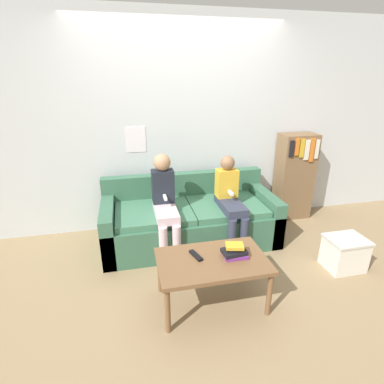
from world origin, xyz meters
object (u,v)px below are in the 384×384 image
Objects in this scene: tv_remote at (196,255)px; bookshelf at (294,176)px; person_right at (230,199)px; coffee_table at (212,264)px; person_left at (165,201)px; storage_box at (344,253)px; couch at (190,220)px.

tv_remote is 0.15× the size of bookshelf.
coffee_table is at bearing -117.51° from person_right.
person_left is 0.95× the size of bookshelf.
person_left is at bearing 157.51° from storage_box.
person_left is at bearing 106.41° from coffee_table.
person_right is at bearing 144.88° from storage_box.
person_left is 1.06× the size of person_right.
bookshelf is (1.72, 1.38, 0.13)m from tv_remote.
person_left reaches higher than person_right.
couch is 1.72× the size of bookshelf.
person_left is 0.88m from tv_remote.
bookshelf is at bearing 12.45° from couch.
couch is at bearing 31.51° from person_left.
coffee_table is 5.33× the size of tv_remote.
couch is 1.92× the size of person_right.
tv_remote is at bearing 151.07° from coffee_table.
person_left is at bearing 82.11° from tv_remote.
bookshelf reaches higher than tv_remote.
person_left reaches higher than couch.
coffee_table is at bearing -73.59° from person_left.
tv_remote reaches higher than storage_box.
coffee_table reaches higher than storage_box.
tv_remote is at bearing -175.73° from storage_box.
person_left is at bearing -148.49° from couch.
couch is at bearing 63.20° from tv_remote.
coffee_table is at bearing -92.25° from couch.
coffee_table is (-0.04, -1.11, 0.13)m from couch.
coffee_table is 0.98m from person_left.
person_right reaches higher than coffee_table.
person_left is at bearing 178.98° from person_right.
person_right is 6.02× the size of tv_remote.
storage_box is (1.76, -0.73, -0.45)m from person_left.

